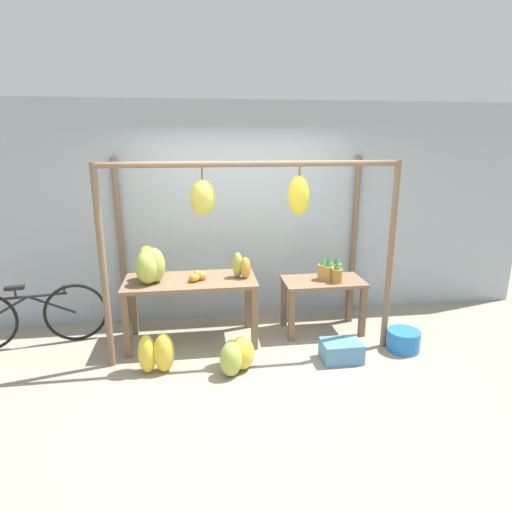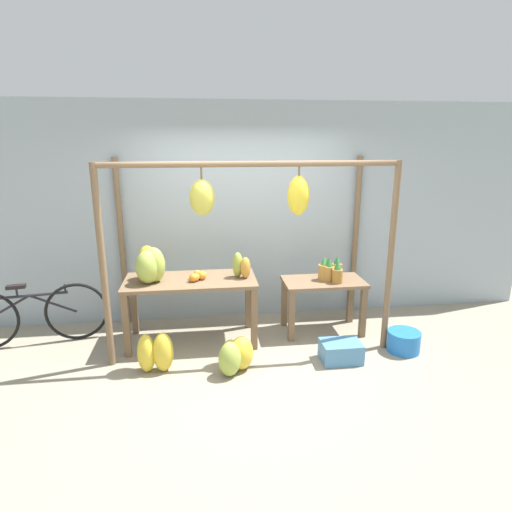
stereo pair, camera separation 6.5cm
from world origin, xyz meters
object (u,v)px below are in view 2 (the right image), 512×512
at_px(orange_pile, 198,276).
at_px(banana_pile_ground_right, 235,355).
at_px(banana_pile_ground_left, 155,353).
at_px(blue_bucket, 404,341).
at_px(fruit_crate_white, 341,351).
at_px(parked_bicycle, 32,315).
at_px(pineapple_cluster, 331,271).
at_px(banana_pile_on_table, 149,266).
at_px(papaya_pile, 241,266).

bearing_deg(orange_pile, banana_pile_ground_right, -63.58).
relative_size(banana_pile_ground_left, blue_bucket, 1.18).
distance_m(fruit_crate_white, blue_bucket, 0.79).
distance_m(banana_pile_ground_right, fruit_crate_white, 1.16).
height_order(fruit_crate_white, parked_bicycle, parked_bicycle).
bearing_deg(pineapple_cluster, blue_bucket, -42.54).
xyz_separation_m(pineapple_cluster, parked_bicycle, (-3.52, 0.08, -0.42)).
relative_size(orange_pile, banana_pile_ground_left, 0.59).
bearing_deg(banana_pile_on_table, blue_bucket, -10.95).
bearing_deg(banana_pile_on_table, fruit_crate_white, -18.12).
bearing_deg(parked_bicycle, banana_pile_ground_left, -28.68).
bearing_deg(banana_pile_on_table, papaya_pile, 0.66).
height_order(pineapple_cluster, fruit_crate_white, pineapple_cluster).
xyz_separation_m(pineapple_cluster, banana_pile_ground_right, (-1.24, -0.82, -0.61)).
relative_size(blue_bucket, papaya_pile, 1.23).
xyz_separation_m(banana_pile_ground_right, fruit_crate_white, (1.16, 0.06, -0.07)).
height_order(orange_pile, blue_bucket, orange_pile).
bearing_deg(orange_pile, parked_bicycle, 174.80).
relative_size(banana_pile_on_table, parked_bicycle, 0.29).
bearing_deg(banana_pile_ground_left, fruit_crate_white, -1.07).
bearing_deg(banana_pile_on_table, banana_pile_ground_left, -82.94).
bearing_deg(fruit_crate_white, banana_pile_ground_left, 178.93).
xyz_separation_m(banana_pile_on_table, banana_pile_ground_right, (0.90, -0.73, -0.79)).
height_order(banana_pile_ground_left, parked_bicycle, parked_bicycle).
bearing_deg(parked_bicycle, papaya_pile, -3.68).
distance_m(orange_pile, banana_pile_ground_right, 1.03).
xyz_separation_m(banana_pile_ground_right, parked_bicycle, (-2.28, 0.90, 0.19)).
bearing_deg(orange_pile, pineapple_cluster, 3.48).
distance_m(orange_pile, papaya_pile, 0.51).
distance_m(parked_bicycle, papaya_pile, 2.49).
xyz_separation_m(banana_pile_on_table, papaya_pile, (1.04, 0.01, -0.05)).
height_order(banana_pile_on_table, blue_bucket, banana_pile_on_table).
bearing_deg(banana_pile_ground_right, pineapple_cluster, 33.49).
height_order(fruit_crate_white, papaya_pile, papaya_pile).
xyz_separation_m(blue_bucket, papaya_pile, (-1.80, 0.56, 0.80)).
height_order(banana_pile_ground_left, banana_pile_ground_right, banana_pile_ground_left).
relative_size(banana_pile_on_table, banana_pile_ground_right, 1.06).
xyz_separation_m(pineapple_cluster, banana_pile_ground_left, (-2.06, -0.72, -0.58)).
bearing_deg(fruit_crate_white, papaya_pile, 146.08).
relative_size(banana_pile_ground_left, fruit_crate_white, 1.00).
distance_m(pineapple_cluster, fruit_crate_white, 1.02).
distance_m(banana_pile_on_table, blue_bucket, 3.00).
distance_m(pineapple_cluster, parked_bicycle, 3.55).
distance_m(blue_bucket, papaya_pile, 2.04).
bearing_deg(banana_pile_ground_left, blue_bucket, 1.81).
bearing_deg(pineapple_cluster, orange_pile, -176.52).
relative_size(pineapple_cluster, papaya_pile, 1.00).
distance_m(banana_pile_ground_right, parked_bicycle, 2.46).
relative_size(pineapple_cluster, parked_bicycle, 0.18).
relative_size(orange_pile, parked_bicycle, 0.15).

